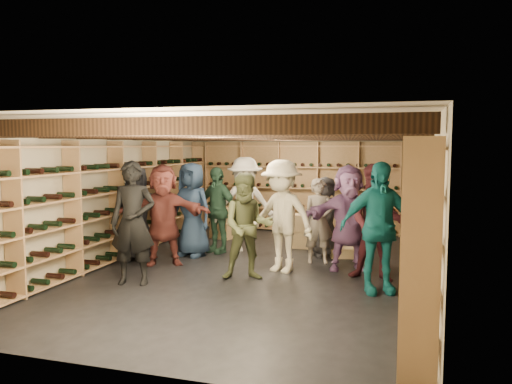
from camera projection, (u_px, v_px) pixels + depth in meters
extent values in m
plane|color=black|center=(252.00, 268.00, 8.42)|extent=(8.00, 8.00, 0.00)
cube|color=tan|center=(300.00, 181.00, 12.12)|extent=(5.50, 0.02, 2.40)
cube|color=tan|center=(122.00, 243.00, 4.49)|extent=(5.50, 0.02, 2.40)
cube|color=tan|center=(108.00, 193.00, 9.09)|extent=(0.02, 8.00, 2.40)
cube|color=tan|center=(426.00, 203.00, 7.52)|extent=(0.02, 8.00, 2.40)
cube|color=beige|center=(252.00, 125.00, 8.19)|extent=(5.50, 8.00, 0.01)
cube|color=black|center=(147.00, 126.00, 4.87)|extent=(5.40, 0.12, 0.18)
cube|color=black|center=(184.00, 129.00, 5.70)|extent=(5.40, 0.12, 0.18)
cube|color=black|center=(213.00, 131.00, 6.54)|extent=(5.40, 0.12, 0.18)
cube|color=black|center=(234.00, 133.00, 7.37)|extent=(5.40, 0.12, 0.18)
cube|color=black|center=(252.00, 134.00, 8.21)|extent=(5.40, 0.12, 0.18)
cube|color=black|center=(266.00, 135.00, 9.04)|extent=(5.40, 0.12, 0.18)
cube|color=black|center=(278.00, 136.00, 9.88)|extent=(5.40, 0.12, 0.18)
cube|color=black|center=(288.00, 136.00, 10.71)|extent=(5.40, 0.12, 0.18)
cube|color=black|center=(296.00, 137.00, 11.54)|extent=(5.40, 0.12, 0.18)
cube|color=#A0724D|center=(117.00, 200.00, 9.05)|extent=(0.32, 7.50, 2.15)
cube|color=#A0724D|center=(413.00, 211.00, 7.59)|extent=(0.32, 7.50, 2.15)
cube|color=#A0724D|center=(299.00, 187.00, 11.97)|extent=(4.70, 0.30, 2.15)
cube|color=tan|center=(223.00, 234.00, 11.15)|extent=(0.59, 0.49, 0.17)
cube|color=tan|center=(223.00, 227.00, 11.13)|extent=(0.59, 0.49, 0.17)
cube|color=tan|center=(223.00, 219.00, 11.11)|extent=(0.59, 0.49, 0.17)
cube|color=tan|center=(223.00, 212.00, 11.10)|extent=(0.59, 0.49, 0.17)
cube|color=tan|center=(303.00, 243.00, 10.12)|extent=(0.51, 0.35, 0.17)
cube|color=tan|center=(303.00, 235.00, 10.10)|extent=(0.51, 0.35, 0.17)
cube|color=tan|center=(303.00, 227.00, 10.08)|extent=(0.51, 0.35, 0.17)
cube|color=tan|center=(303.00, 219.00, 10.07)|extent=(0.51, 0.35, 0.17)
cube|color=tan|center=(344.00, 253.00, 9.26)|extent=(0.57, 0.44, 0.17)
imported|color=black|center=(137.00, 213.00, 8.98)|extent=(0.96, 0.77, 1.70)
imported|color=black|center=(133.00, 223.00, 7.41)|extent=(0.75, 0.58, 1.85)
imported|color=#4A512E|center=(248.00, 227.00, 7.68)|extent=(0.97, 0.86, 1.65)
imported|color=beige|center=(282.00, 216.00, 8.14)|extent=(1.34, 1.02, 1.84)
imported|color=#13696E|center=(378.00, 227.00, 6.98)|extent=(1.18, 0.82, 1.86)
imported|color=brown|center=(163.00, 215.00, 8.62)|extent=(1.70, 1.14, 1.75)
imported|color=#1C2D47|center=(192.00, 210.00, 9.30)|extent=(0.97, 0.75, 1.75)
imported|color=gray|center=(319.00, 221.00, 8.78)|extent=(0.62, 0.49, 1.50)
imported|color=#41161C|center=(377.00, 223.00, 7.61)|extent=(0.92, 0.74, 1.80)
imported|color=beige|center=(245.00, 204.00, 9.73)|extent=(1.37, 1.11, 1.84)
imported|color=#254532|center=(217.00, 210.00, 9.63)|extent=(1.05, 0.74, 1.66)
imported|color=#8D5D95|center=(349.00, 218.00, 8.27)|extent=(1.71, 1.07, 1.76)
imported|color=#333338|center=(325.00, 217.00, 9.29)|extent=(0.85, 0.71, 1.49)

